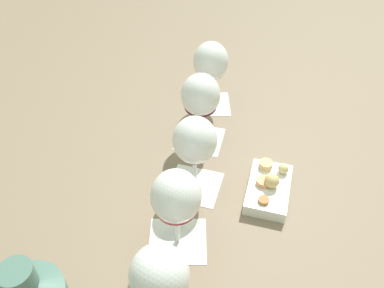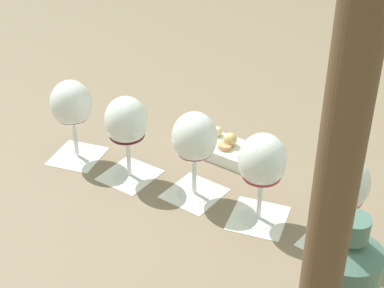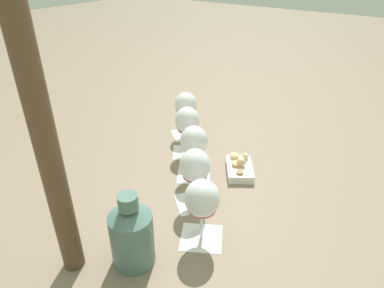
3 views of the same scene
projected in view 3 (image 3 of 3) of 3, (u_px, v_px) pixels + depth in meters
The scene contains 14 objects.
ground_plane at pixel (192, 174), 1.24m from camera, with size 8.00×8.00×0.00m, color #7F6B56.
tasting_card_0 at pixel (201, 238), 0.96m from camera, with size 0.15×0.15×0.00m.
tasting_card_1 at pixel (195, 202), 1.10m from camera, with size 0.16×0.16×0.00m.
tasting_card_2 at pixel (194, 174), 1.23m from camera, with size 0.16×0.15×0.00m.
tasting_card_3 at pixel (188, 152), 1.37m from camera, with size 0.16×0.16×0.00m.
tasting_card_4 at pixel (186, 134), 1.50m from camera, with size 0.16×0.16×0.00m.
wine_glass_0 at pixel (202, 201), 0.90m from camera, with size 0.09×0.09×0.19m.
wine_glass_1 at pixel (195, 168), 1.03m from camera, with size 0.09×0.09×0.19m.
wine_glass_2 at pixel (195, 143), 1.17m from camera, with size 0.09×0.09×0.19m.
wine_glass_3 at pixel (187, 123), 1.30m from camera, with size 0.09×0.09×0.19m.
wine_glass_4 at pixel (186, 107), 1.44m from camera, with size 0.09×0.09×0.19m.
ceramic_vase at pixel (132, 234), 0.85m from camera, with size 0.11×0.11×0.21m.
snack_dish at pixel (240, 168), 1.24m from camera, with size 0.16×0.17×0.06m.
umbrella_pole at pixel (29, 73), 0.63m from camera, with size 0.05×0.05×1.01m.
Camera 3 is at (-0.58, 0.84, 0.71)m, focal length 32.00 mm.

